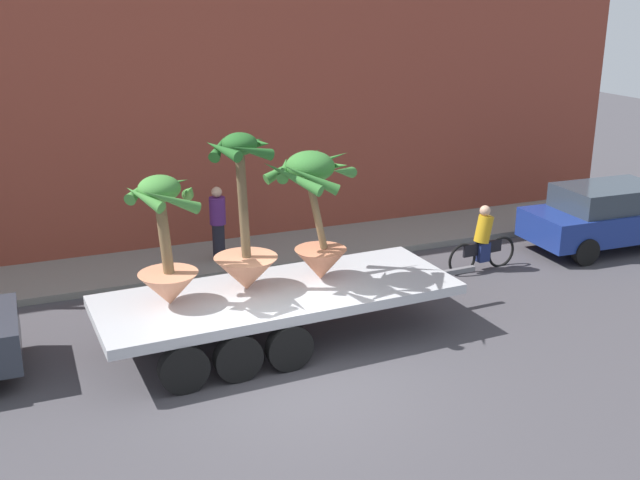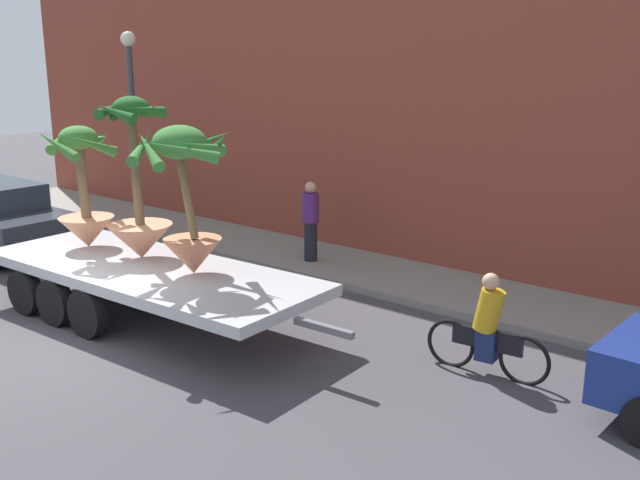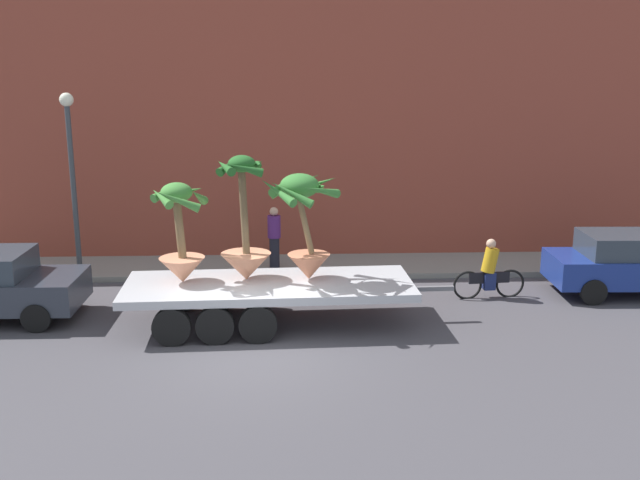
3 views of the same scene
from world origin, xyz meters
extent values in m
plane|color=#423F44|center=(0.00, 0.00, 0.00)|extent=(60.00, 60.00, 0.00)
cube|color=gray|center=(0.00, 6.10, 0.07)|extent=(24.00, 2.20, 0.15)
cube|color=brown|center=(0.00, 7.80, 4.08)|extent=(24.00, 1.20, 8.17)
cube|color=#B7BABF|center=(0.20, 1.60, 0.89)|extent=(6.45, 2.59, 0.18)
cylinder|color=black|center=(-1.88, 2.60, 0.40)|extent=(0.81, 0.25, 0.80)
cylinder|color=black|center=(-1.79, 0.43, 0.40)|extent=(0.81, 0.25, 0.80)
cylinder|color=black|center=(-0.99, 2.63, 0.40)|extent=(0.81, 0.25, 0.80)
cylinder|color=black|center=(-0.90, 0.46, 0.40)|extent=(0.81, 0.25, 0.80)
cylinder|color=black|center=(-0.10, 2.67, 0.40)|extent=(0.81, 0.25, 0.80)
cylinder|color=black|center=(-0.01, 0.50, 0.40)|extent=(0.81, 0.25, 0.80)
cube|color=slate|center=(3.87, 1.75, 0.74)|extent=(1.00, 0.14, 0.10)
cone|color=tan|center=(-1.71, 1.69, 1.26)|extent=(1.01, 1.01, 0.56)
cylinder|color=brown|center=(-1.74, 1.69, 2.27)|extent=(0.27, 0.18, 1.46)
ellipsoid|color=#428438|center=(-1.76, 1.69, 3.00)|extent=(0.69, 0.69, 0.43)
cone|color=#428438|center=(-1.28, 1.63, 2.92)|extent=(0.33, 0.99, 0.54)
cone|color=#428438|center=(-1.61, 2.08, 2.95)|extent=(0.86, 0.49, 0.38)
cone|color=#428438|center=(-2.05, 1.90, 2.95)|extent=(0.59, 0.71, 0.35)
cone|color=#428438|center=(-2.05, 1.46, 2.93)|extent=(0.63, 0.73, 0.43)
cone|color=#428438|center=(-1.67, 1.22, 2.91)|extent=(0.98, 0.37, 0.58)
cone|color=tan|center=(-0.32, 1.84, 1.28)|extent=(1.12, 1.12, 0.61)
cylinder|color=brown|center=(-0.34, 1.84, 2.59)|extent=(0.23, 0.16, 2.01)
ellipsoid|color=#235B23|center=(-0.36, 1.84, 3.59)|extent=(0.60, 0.60, 0.37)
cone|color=#235B23|center=(0.01, 1.89, 3.56)|extent=(0.29, 0.77, 0.32)
cone|color=#235B23|center=(-0.19, 2.14, 3.55)|extent=(0.70, 0.51, 0.34)
cone|color=#235B23|center=(-0.66, 2.02, 3.52)|extent=(0.55, 0.73, 0.41)
cone|color=#235B23|center=(-0.71, 1.67, 3.55)|extent=(0.53, 0.81, 0.34)
cone|color=#235B23|center=(-0.27, 1.47, 3.53)|extent=(0.82, 0.38, 0.41)
cone|color=#C17251|center=(1.09, 1.81, 1.27)|extent=(0.95, 0.95, 0.58)
cylinder|color=brown|center=(0.99, 1.81, 2.33)|extent=(0.46, 0.13, 1.54)
ellipsoid|color=#387A33|center=(0.89, 1.81, 3.10)|extent=(0.86, 0.86, 0.54)
cone|color=#387A33|center=(1.36, 1.87, 3.06)|extent=(0.32, 0.99, 0.41)
cone|color=#387A33|center=(1.21, 2.33, 3.03)|extent=(1.13, 0.81, 0.61)
cone|color=#387A33|center=(0.80, 2.41, 3.03)|extent=(1.21, 0.38, 0.62)
cone|color=#387A33|center=(0.48, 2.00, 3.07)|extent=(0.56, 0.92, 0.36)
cone|color=#387A33|center=(0.41, 1.46, 3.04)|extent=(0.88, 1.08, 0.55)
cone|color=#387A33|center=(0.72, 1.35, 3.01)|extent=(0.99, 0.52, 0.61)
cone|color=#387A33|center=(1.34, 1.43, 3.05)|extent=(0.92, 1.05, 0.48)
torus|color=black|center=(6.16, 3.34, 0.34)|extent=(0.74, 0.13, 0.74)
torus|color=black|center=(5.06, 3.24, 0.34)|extent=(0.74, 0.13, 0.74)
cube|color=black|center=(5.61, 3.29, 0.52)|extent=(1.04, 0.15, 0.28)
cylinder|color=gold|center=(5.61, 3.29, 0.97)|extent=(0.47, 0.38, 0.65)
sphere|color=tan|center=(5.61, 3.29, 1.39)|extent=(0.24, 0.24, 0.24)
cube|color=navy|center=(5.61, 3.29, 0.44)|extent=(0.30, 0.26, 0.44)
cylinder|color=black|center=(-4.84, 3.10, 0.32)|extent=(0.64, 0.20, 0.64)
cylinder|color=black|center=(-7.59, 3.11, 0.32)|extent=(0.64, 0.20, 0.64)
cylinder|color=black|center=(0.23, 5.81, 0.57)|extent=(0.28, 0.28, 0.85)
cylinder|color=#51236B|center=(0.23, 5.81, 1.31)|extent=(0.36, 0.36, 0.62)
sphere|color=tan|center=(0.23, 5.81, 1.74)|extent=(0.24, 0.24, 0.24)
cylinder|color=#383D42|center=(-5.02, 5.30, 2.40)|extent=(0.14, 0.14, 4.50)
sphere|color=#EAEACC|center=(-5.02, 5.30, 4.80)|extent=(0.36, 0.36, 0.36)
camera|label=1|loc=(-3.88, -10.23, 6.04)|focal=42.79mm
camera|label=2|loc=(9.81, -5.58, 4.45)|focal=40.46mm
camera|label=3|loc=(0.69, -13.84, 5.66)|focal=40.77mm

